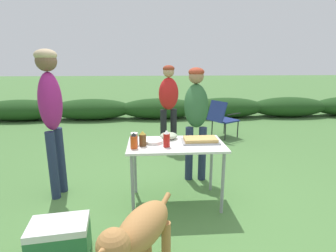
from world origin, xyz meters
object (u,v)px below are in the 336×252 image
Objects in this scene: beer_bottle at (143,139)px; standing_person_in_dark_puffer at (51,105)px; standing_person_with_beanie at (169,98)px; dog at (139,233)px; mixing_bowl at (169,136)px; camp_chair_green_behind_table at (222,117)px; cooler_box at (60,240)px; food_tray at (200,140)px; plate_stack at (153,141)px; standing_person_in_gray_fleece at (196,110)px; hot_sauce_bottle at (134,141)px; ketchup_bottle at (167,139)px; folding_table at (176,150)px; paper_cup_stack at (134,139)px.

beer_bottle is 0.10× the size of standing_person_in_dark_puffer.
dog is (-0.45, -3.31, -0.52)m from standing_person_with_beanie.
mixing_bowl is 0.25× the size of camp_chair_green_behind_table.
mixing_bowl is 1.58m from cooler_box.
standing_person_in_dark_puffer reaches higher than mixing_bowl.
dog is (1.07, -1.48, -0.71)m from standing_person_in_dark_puffer.
standing_person_with_beanie is 3.08× the size of cooler_box.
food_tray is 2.49× the size of beer_bottle.
dog is at bearing -54.45° from camp_chair_green_behind_table.
plate_stack is at bearing -90.68° from standing_person_in_dark_puffer.
beer_bottle is 1.18m from standing_person_in_dark_puffer.
standing_person_in_gray_fleece is 2.24m from camp_chair_green_behind_table.
dog is at bearing -95.71° from plate_stack.
hot_sauce_bottle is (-0.40, -0.34, 0.05)m from mixing_bowl.
ketchup_bottle is (0.26, -0.05, 0.01)m from beer_bottle.
hot_sauce_bottle is at bearing -138.34° from plate_stack.
plate_stack is 0.95m from standing_person_in_gray_fleece.
standing_person_in_dark_puffer is 1.56m from cooler_box.
dog is at bearing -133.04° from standing_person_in_dark_puffer.
standing_person_in_gray_fleece is (0.73, 0.79, 0.17)m from beer_bottle.
dog is at bearing -116.83° from standing_person_with_beanie.
standing_person_in_gray_fleece reaches higher than camp_chair_green_behind_table.
plate_stack is 0.12× the size of standing_person_in_dark_puffer.
dog is (0.09, -1.05, -0.38)m from hot_sauce_bottle.
beer_bottle is (-0.31, -0.26, 0.04)m from mixing_bowl.
hot_sauce_bottle is at bearing -138.72° from beer_bottle.
folding_table is at bearing -70.40° from mixing_bowl.
plate_stack is 0.43× the size of cooler_box.
folding_table is 0.30m from food_tray.
hot_sauce_bottle is at bearing 42.50° from cooler_box.
folding_table is 0.70× the size of standing_person_in_gray_fleece.
folding_table is 4.96× the size of plate_stack.
hot_sauce_bottle is 0.11× the size of standing_person_with_beanie.
hot_sauce_bottle reaches higher than beer_bottle.
beer_bottle reaches higher than dog.
cooler_box is at bearing -131.28° from beer_bottle.
standing_person_with_beanie is at bearing 88.10° from folding_table.
mixing_bowl is 0.12× the size of standing_person_in_dark_puffer.
paper_cup_stack is 0.78× the size of hot_sauce_bottle.
food_tray reaches higher than plate_stack.
camp_chair_green_behind_table reaches higher than folding_table.
standing_person_with_beanie is 3.38m from dog.
mixing_bowl is at bearing -113.17° from standing_person_with_beanie.
standing_person_in_gray_fleece reaches higher than dog.
standing_person_in_gray_fleece reaches higher than folding_table.
folding_table is 0.52m from hot_sauce_bottle.
dog is at bearing -90.28° from beer_bottle.
food_tray is 1.92× the size of plate_stack.
paper_cup_stack is 0.09× the size of standing_person_in_gray_fleece.
plate_stack is at bearing -141.48° from mixing_bowl.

